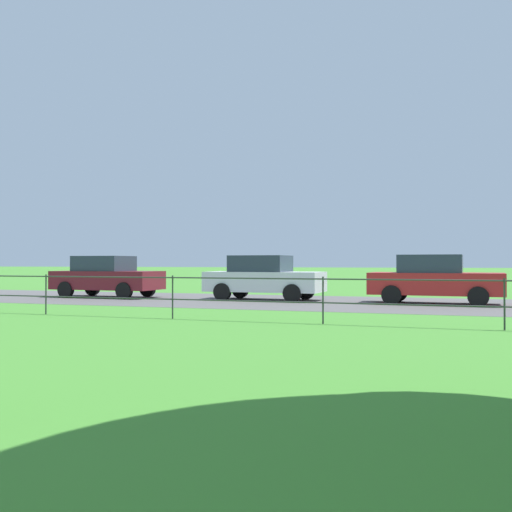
% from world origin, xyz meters
% --- Properties ---
extents(street_strip, '(80.00, 7.08, 0.01)m').
position_xyz_m(street_strip, '(0.00, 20.61, 0.00)').
color(street_strip, '#565454').
rests_on(street_strip, ground).
extents(park_fence, '(28.28, 0.04, 1.00)m').
position_xyz_m(park_fence, '(-0.00, 14.18, 0.67)').
color(park_fence, '#333833').
rests_on(park_fence, ground).
extents(car_maroon_center, '(4.03, 1.86, 1.54)m').
position_xyz_m(car_maroon_center, '(-6.07, 20.71, 0.78)').
color(car_maroon_center, maroon).
rests_on(car_maroon_center, ground).
extents(car_white_right, '(4.05, 1.92, 1.54)m').
position_xyz_m(car_white_right, '(-0.02, 21.08, 0.78)').
color(car_white_right, silver).
rests_on(car_white_right, ground).
extents(car_red_far_left, '(4.06, 1.93, 1.54)m').
position_xyz_m(car_red_far_left, '(5.61, 20.99, 0.78)').
color(car_red_far_left, red).
rests_on(car_red_far_left, ground).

